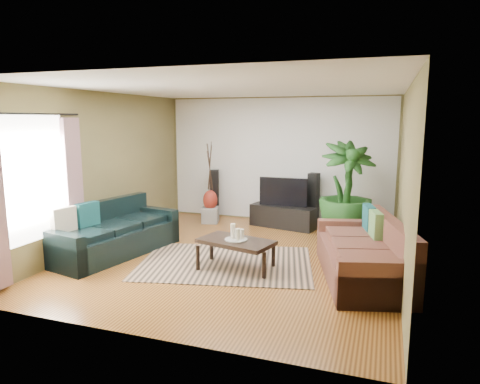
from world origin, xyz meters
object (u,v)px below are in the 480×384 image
at_px(coffee_table, 236,254).
at_px(side_table, 125,227).
at_px(potted_plant, 346,190).
at_px(tv_stand, 283,217).
at_px(speaker_right, 313,200).
at_px(vase, 210,200).
at_px(pedestal, 210,215).
at_px(speaker_left, 214,194).
at_px(television, 283,192).
at_px(sofa_right, 361,249).
at_px(sofa_left, 114,229).

relative_size(coffee_table, side_table, 2.12).
bearing_deg(potted_plant, tv_stand, 164.37).
height_order(speaker_right, side_table, speaker_right).
bearing_deg(vase, pedestal, 0.00).
bearing_deg(potted_plant, speaker_right, 135.50).
xyz_separation_m(coffee_table, speaker_right, (0.66, 3.01, 0.33)).
height_order(tv_stand, vase, vase).
xyz_separation_m(potted_plant, vase, (-2.87, 0.26, -0.42)).
bearing_deg(tv_stand, vase, -164.00).
distance_m(coffee_table, speaker_left, 3.42).
bearing_deg(television, speaker_right, 29.53).
bearing_deg(side_table, sofa_right, -6.91).
relative_size(tv_stand, pedestal, 3.98).
distance_m(sofa_right, television, 3.02).
relative_size(sofa_left, sofa_right, 1.01).
bearing_deg(sofa_left, pedestal, -2.79).
distance_m(pedestal, vase, 0.33).
height_order(television, potted_plant, potted_plant).
bearing_deg(speaker_left, potted_plant, -32.95).
distance_m(speaker_left, speaker_right, 2.24).
bearing_deg(speaker_right, side_table, -132.94).
relative_size(tv_stand, speaker_left, 1.24).
bearing_deg(tv_stand, side_table, -130.16).
bearing_deg(sofa_right, vase, -140.39).
distance_m(television, pedestal, 1.69).
bearing_deg(speaker_right, tv_stand, -138.33).
height_order(television, vase, television).
bearing_deg(television, potted_plant, -16.45).
distance_m(speaker_right, vase, 2.20).
xyz_separation_m(speaker_left, speaker_right, (2.24, 0.00, 0.01)).
xyz_separation_m(speaker_right, potted_plant, (0.72, -0.70, 0.35)).
xyz_separation_m(coffee_table, television, (0.08, 2.69, 0.52)).
bearing_deg(sofa_left, vase, -2.79).
xyz_separation_m(pedestal, side_table, (-0.93, -1.83, 0.09)).
bearing_deg(speaker_left, tv_stand, -31.21).
bearing_deg(sofa_right, potted_plant, 176.46).
bearing_deg(coffee_table, speaker_left, 132.21).
bearing_deg(potted_plant, vase, 174.86).
height_order(sofa_left, television, television).
distance_m(sofa_left, pedestal, 2.63).
bearing_deg(sofa_right, side_table, -111.86).
xyz_separation_m(sofa_left, vase, (0.68, 2.53, 0.07)).
distance_m(speaker_left, vase, 0.46).
height_order(potted_plant, side_table, potted_plant).
relative_size(tv_stand, speaker_right, 1.21).
height_order(speaker_left, potted_plant, potted_plant).
distance_m(speaker_left, potted_plant, 3.06).
bearing_deg(potted_plant, sofa_left, -147.38).
height_order(coffee_table, potted_plant, potted_plant).
xyz_separation_m(speaker_right, vase, (-2.15, -0.45, -0.06)).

